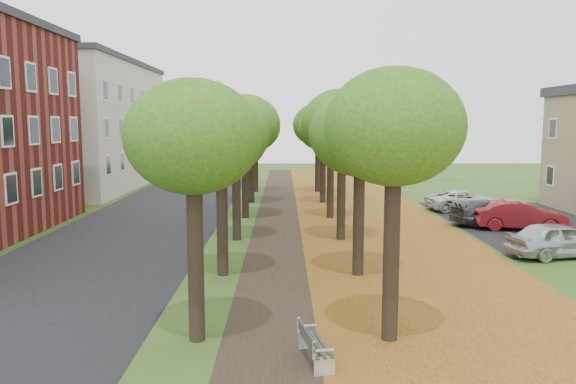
{
  "coord_description": "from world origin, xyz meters",
  "views": [
    {
      "loc": [
        -0.04,
        -13.44,
        5.4
      ],
      "look_at": [
        0.14,
        9.75,
        2.5
      ],
      "focal_mm": 35.0,
      "sensor_mm": 36.0,
      "label": 1
    }
  ],
  "objects_px": {
    "bench": "(313,345)",
    "car_silver": "(559,240)",
    "car_grey": "(494,213)",
    "car_white": "(463,200)",
    "car_red": "(520,215)"
  },
  "relations": [
    {
      "from": "car_silver",
      "to": "car_grey",
      "type": "height_order",
      "value": "car_silver"
    },
    {
      "from": "bench",
      "to": "car_white",
      "type": "height_order",
      "value": "car_white"
    },
    {
      "from": "car_silver",
      "to": "car_grey",
      "type": "relative_size",
      "value": 0.91
    },
    {
      "from": "bench",
      "to": "car_silver",
      "type": "distance_m",
      "value": 14.3
    },
    {
      "from": "car_white",
      "to": "car_silver",
      "type": "bearing_deg",
      "value": 171.59
    },
    {
      "from": "car_red",
      "to": "car_grey",
      "type": "height_order",
      "value": "car_red"
    },
    {
      "from": "car_grey",
      "to": "car_white",
      "type": "relative_size",
      "value": 1.02
    },
    {
      "from": "car_red",
      "to": "car_white",
      "type": "xyz_separation_m",
      "value": [
        -0.86,
        6.19,
        -0.1
      ]
    },
    {
      "from": "car_red",
      "to": "car_white",
      "type": "relative_size",
      "value": 0.98
    },
    {
      "from": "car_silver",
      "to": "car_grey",
      "type": "bearing_deg",
      "value": -12.2
    },
    {
      "from": "bench",
      "to": "car_grey",
      "type": "bearing_deg",
      "value": -42.85
    },
    {
      "from": "bench",
      "to": "car_silver",
      "type": "xyz_separation_m",
      "value": [
        10.37,
        9.84,
        0.31
      ]
    },
    {
      "from": "bench",
      "to": "car_white",
      "type": "relative_size",
      "value": 0.37
    },
    {
      "from": "bench",
      "to": "car_silver",
      "type": "bearing_deg",
      "value": -57.76
    },
    {
      "from": "bench",
      "to": "car_red",
      "type": "xyz_separation_m",
      "value": [
        11.23,
        15.63,
        0.33
      ]
    }
  ]
}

